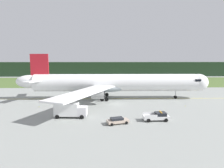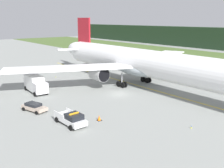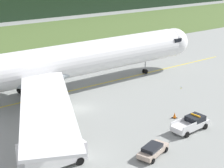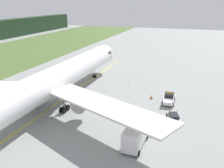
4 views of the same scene
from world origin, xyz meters
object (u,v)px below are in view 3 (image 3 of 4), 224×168
object	(u,v)px
staff_car	(153,150)
apron_cone	(175,115)
airliner	(50,65)
catering_truck	(51,153)
ops_pickup_truck	(191,123)

from	to	relation	value
staff_car	apron_cone	distance (m)	11.14
airliner	catering_truck	world-z (taller)	airliner
catering_truck	apron_cone	distance (m)	20.01
ops_pickup_truck	staff_car	bearing A→B (deg)	-167.58
apron_cone	ops_pickup_truck	bearing A→B (deg)	-104.90
staff_car	ops_pickup_truck	bearing A→B (deg)	12.42
ops_pickup_truck	apron_cone	world-z (taller)	ops_pickup_truck
airliner	ops_pickup_truck	world-z (taller)	airliner
airliner	apron_cone	bearing A→B (deg)	-62.32
airliner	staff_car	xyz separation A→B (m)	(0.13, -24.16, -4.42)
ops_pickup_truck	apron_cone	xyz separation A→B (m)	(1.05, 3.94, -0.51)
ops_pickup_truck	apron_cone	distance (m)	4.11
catering_truck	staff_car	bearing A→B (deg)	-23.36
airliner	staff_car	distance (m)	24.56
apron_cone	catering_truck	bearing A→B (deg)	-176.25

